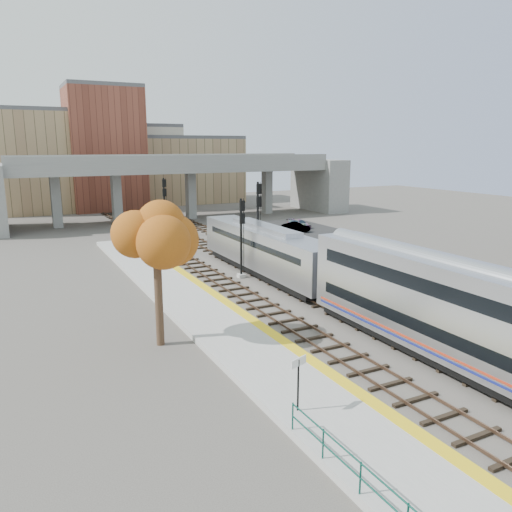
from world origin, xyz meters
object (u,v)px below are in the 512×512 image
car_a (272,233)px  signal_mast_far (165,208)px  signal_mast_mid (258,221)px  tree (156,240)px  locomotive (265,249)px  coach (502,330)px  signal_mast_near (241,240)px  car_c (299,224)px  car_b (296,227)px

car_a → signal_mast_far: bearing=164.5°
signal_mast_mid → car_a: 12.41m
signal_mast_far → tree: (-10.16, -32.46, 2.41)m
locomotive → tree: (-12.26, -10.74, 3.64)m
coach → signal_mast_near: signal_mast_near is taller
signal_mast_mid → car_c: (13.81, 14.77, -3.24)m
coach → car_c: (15.81, 42.56, -2.22)m
signal_mast_near → tree: size_ratio=0.83×
car_a → car_b: bearing=43.2°
car_a → signal_mast_mid: bearing=-109.0°
car_b → signal_mast_near: bearing=-170.0°
coach → signal_mast_far: bearing=92.7°
signal_mast_near → tree: (-10.16, -10.93, 2.72)m
signal_mast_mid → signal_mast_far: 17.04m
locomotive → coach: (-0.00, -22.61, 0.52)m
signal_mast_near → signal_mast_mid: size_ratio=0.88×
signal_mast_near → car_c: 26.80m
car_c → tree: bearing=-147.1°
coach → car_a: bearing=76.7°
car_a → car_b: (4.88, 2.51, 0.01)m
coach → signal_mast_far: size_ratio=3.54×
car_b → car_a: bearing=169.6°
signal_mast_near → car_a: 18.62m
tree → car_b: size_ratio=2.24×
car_a → car_b: 5.48m
signal_mast_near → tree: bearing=-132.9°
car_c → car_b: bearing=-144.8°
coach → signal_mast_mid: bearing=85.9°
car_a → locomotive: bearing=-104.6°
coach → signal_mast_mid: signal_mast_mid is taller
coach → tree: tree is taller
locomotive → car_b: 22.33m
signal_mast_near → car_b: (15.85, 17.32, -2.57)m
signal_mast_far → car_a: size_ratio=2.08×
signal_mast_far → car_b: (15.85, -4.21, -2.88)m
signal_mast_mid → car_c: 20.48m
coach → tree: 17.35m
signal_mast_near → car_a: bearing=53.5°
locomotive → signal_mast_far: signal_mast_far is taller
signal_mast_mid → locomotive: bearing=-111.1°
signal_mast_mid → tree: (-14.26, -15.92, 2.10)m
signal_mast_mid → car_b: bearing=46.4°
car_b → tree: bearing=-170.2°
coach → tree: bearing=135.9°
signal_mast_far → car_a: (10.97, -6.72, -2.89)m
locomotive → car_b: size_ratio=5.35×
coach → signal_mast_near: 22.90m
tree → car_a: tree is taller
locomotive → car_a: size_ratio=5.61×
signal_mast_mid → car_a: bearing=55.0°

